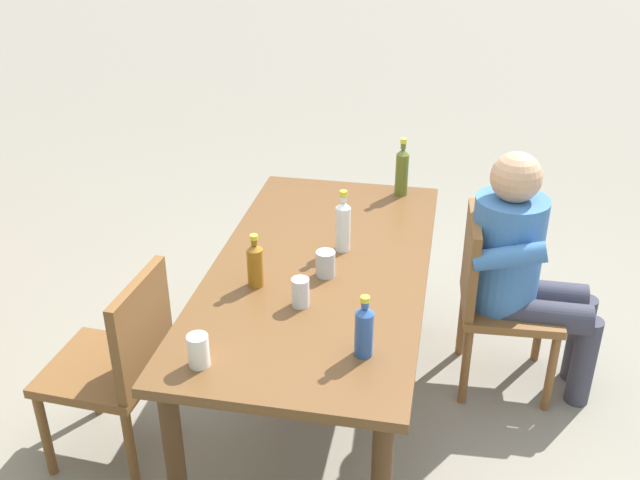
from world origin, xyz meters
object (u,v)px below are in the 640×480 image
(bottle_amber, at_px, (255,264))
(cup_glass, at_px, (300,292))
(bottle_blue, at_px, (364,330))
(cup_steel, at_px, (325,264))
(bottle_clear, at_px, (343,225))
(bottle_olive, at_px, (402,171))
(person_in_white_shirt, at_px, (523,264))
(chair_far_left, at_px, (120,360))
(cup_white, at_px, (198,351))
(chair_near_right, at_px, (494,293))
(dining_table, at_px, (320,285))

(bottle_amber, bearing_deg, cup_glass, -118.14)
(bottle_blue, bearing_deg, cup_steel, 24.37)
(bottle_clear, distance_m, cup_glass, 0.47)
(bottle_olive, xyz_separation_m, cup_steel, (-0.85, 0.22, -0.07))
(person_in_white_shirt, relative_size, bottle_amber, 5.31)
(chair_far_left, height_order, bottle_amber, bottle_amber)
(person_in_white_shirt, distance_m, bottle_amber, 1.24)
(chair_far_left, distance_m, cup_white, 0.67)
(chair_near_right, xyz_separation_m, cup_white, (-1.12, 1.01, 0.35))
(bottle_blue, relative_size, cup_glass, 2.03)
(person_in_white_shirt, bearing_deg, bottle_olive, 56.83)
(chair_near_right, bearing_deg, cup_glass, 132.78)
(chair_far_left, height_order, cup_steel, cup_steel)
(person_in_white_shirt, height_order, bottle_blue, person_in_white_shirt)
(cup_glass, bearing_deg, person_in_white_shirt, -50.86)
(person_in_white_shirt, bearing_deg, cup_glass, 129.14)
(person_in_white_shirt, distance_m, cup_steel, 0.95)
(cup_white, bearing_deg, bottle_clear, -20.90)
(person_in_white_shirt, relative_size, bottle_clear, 4.29)
(bottle_blue, bearing_deg, bottle_olive, -0.05)
(bottle_olive, relative_size, bottle_amber, 1.32)
(chair_near_right, height_order, bottle_blue, bottle_blue)
(chair_near_right, height_order, person_in_white_shirt, person_in_white_shirt)
(person_in_white_shirt, bearing_deg, chair_near_right, 92.41)
(cup_steel, bearing_deg, bottle_amber, 116.17)
(chair_far_left, bearing_deg, chair_near_right, -61.75)
(chair_near_right, xyz_separation_m, person_in_white_shirt, (0.00, -0.11, 0.17))
(person_in_white_shirt, xyz_separation_m, cup_glass, (-0.70, 0.86, 0.18))
(chair_far_left, relative_size, bottle_amber, 3.92)
(bottle_amber, bearing_deg, dining_table, -47.94)
(bottle_olive, height_order, bottle_blue, bottle_olive)
(chair_near_right, height_order, cup_glass, cup_glass)
(bottle_blue, relative_size, cup_steel, 2.14)
(cup_white, height_order, cup_glass, cup_white)
(bottle_clear, bearing_deg, bottle_olive, -16.96)
(person_in_white_shirt, xyz_separation_m, bottle_blue, (-0.96, 0.59, 0.22))
(dining_table, xyz_separation_m, person_in_white_shirt, (0.40, -0.85, -0.03))
(chair_near_right, xyz_separation_m, bottle_blue, (-0.96, 0.48, 0.39))
(chair_near_right, bearing_deg, cup_white, 137.96)
(person_in_white_shirt, height_order, cup_white, person_in_white_shirt)
(chair_near_right, xyz_separation_m, bottle_olive, (0.39, 0.48, 0.41))
(dining_table, relative_size, cup_white, 15.30)
(cup_white, bearing_deg, cup_steel, -24.97)
(bottle_olive, xyz_separation_m, cup_glass, (-1.09, 0.27, -0.07))
(person_in_white_shirt, relative_size, cup_glass, 10.42)
(chair_near_right, bearing_deg, bottle_amber, 121.62)
(dining_table, height_order, cup_white, cup_white)
(chair_near_right, height_order, bottle_clear, bottle_clear)
(dining_table, bearing_deg, cup_glass, 177.14)
(chair_near_right, relative_size, cup_glass, 7.69)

